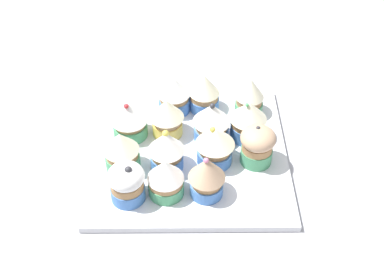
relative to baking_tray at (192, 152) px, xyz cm
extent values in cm
cube|color=#9E9EA3|center=(0.00, 0.00, -2.10)|extent=(180.00, 180.00, 3.00)
cube|color=silver|center=(0.00, 0.00, 0.00)|extent=(33.88, 33.88, 1.20)
cylinder|color=#477AC6|center=(-9.79, -10.85, 1.82)|extent=(5.51, 5.51, 2.44)
cylinder|color=#AD7F51|center=(-9.79, -10.85, 3.72)|extent=(5.25, 5.25, 1.36)
ellipsoid|color=white|center=(-9.79, -10.85, 5.58)|extent=(5.82, 5.82, 3.95)
sphere|color=#333338|center=(-9.24, -11.20, 7.38)|extent=(1.19, 1.19, 1.19)
cylinder|color=#4C9E6B|center=(-3.77, -9.90, 1.75)|extent=(5.74, 5.74, 2.29)
cylinder|color=#AD7F51|center=(-3.77, -9.90, 3.48)|extent=(5.48, 5.48, 1.18)
cone|color=white|center=(-3.77, -9.90, 5.94)|extent=(5.85, 5.85, 3.73)
cylinder|color=#477AC6|center=(2.69, -10.00, 1.76)|extent=(5.35, 5.35, 2.31)
cylinder|color=#AD7F51|center=(2.69, -10.00, 3.64)|extent=(4.81, 4.81, 1.45)
cone|color=tan|center=(2.69, -10.00, 6.36)|extent=(5.89, 5.89, 3.98)
sphere|color=pink|center=(2.50, -10.10, 8.22)|extent=(0.86, 0.86, 0.86)
cylinder|color=#4C9E6B|center=(-11.20, -4.19, 1.97)|extent=(5.84, 5.84, 2.73)
cylinder|color=#AD7F51|center=(-11.20, -4.19, 4.01)|extent=(5.35, 5.35, 1.37)
cone|color=#F4EDC6|center=(-11.20, -4.19, 6.48)|extent=(5.94, 5.94, 3.57)
cylinder|color=#477AC6|center=(-3.81, -4.11, 1.85)|extent=(5.52, 5.52, 2.51)
cylinder|color=#AD7F51|center=(-3.81, -4.11, 3.84)|extent=(5.09, 5.09, 1.46)
cone|color=white|center=(-3.81, -4.11, 6.40)|extent=(6.12, 6.12, 3.66)
sphere|color=#EAD64C|center=(-3.84, -3.87, 8.06)|extent=(1.08, 1.08, 1.08)
cylinder|color=#477AC6|center=(4.26, -2.81, 1.82)|extent=(6.02, 6.02, 2.43)
cylinder|color=#AD7F51|center=(4.26, -2.81, 3.82)|extent=(5.35, 5.35, 1.58)
cone|color=#F4EDC6|center=(4.26, -2.81, 6.19)|extent=(6.66, 6.66, 3.17)
sphere|color=#EAD64C|center=(3.78, -2.53, 7.64)|extent=(0.95, 0.95, 0.95)
cylinder|color=#4C9E6B|center=(11.35, -2.84, 1.98)|extent=(5.41, 5.41, 2.76)
cylinder|color=#AD7F51|center=(11.35, -2.84, 4.08)|extent=(5.15, 5.15, 1.43)
ellipsoid|color=tan|center=(11.35, -2.84, 5.92)|extent=(5.94, 5.94, 3.74)
sphere|color=#333338|center=(11.23, -2.32, 7.68)|extent=(0.75, 0.75, 0.75)
cylinder|color=#4C9E6B|center=(-10.64, 4.00, 1.80)|extent=(6.16, 6.16, 2.40)
cylinder|color=#AD7F51|center=(-10.64, 4.00, 3.52)|extent=(5.54, 5.54, 1.03)
cone|color=white|center=(-10.64, 4.00, 5.90)|extent=(6.52, 6.52, 3.73)
sphere|color=red|center=(-10.87, 3.55, 7.63)|extent=(0.89, 0.89, 0.89)
cylinder|color=#EFC651|center=(-3.97, 4.33, 1.88)|extent=(5.44, 5.44, 2.57)
cylinder|color=#AD7F51|center=(-3.97, 4.33, 3.80)|extent=(5.02, 5.02, 1.25)
cone|color=#F4EDC6|center=(-3.97, 4.33, 6.29)|extent=(6.09, 6.09, 3.73)
cylinder|color=#477AC6|center=(3.89, 2.88, 1.88)|extent=(6.17, 6.17, 2.57)
cylinder|color=#AD7F51|center=(3.89, 2.88, 3.89)|extent=(5.64, 5.64, 1.44)
cone|color=white|center=(3.89, 2.88, 6.49)|extent=(6.61, 6.61, 3.75)
sphere|color=#333338|center=(3.91, 2.76, 8.22)|extent=(0.95, 0.95, 0.95)
cylinder|color=#477AC6|center=(10.34, 3.35, 2.00)|extent=(6.07, 6.07, 2.80)
cylinder|color=#AD7F51|center=(10.34, 3.35, 4.11)|extent=(5.76, 5.76, 1.43)
cone|color=#F4EDC6|center=(10.34, 3.35, 6.61)|extent=(6.53, 6.53, 3.57)
sphere|color=#4CB266|center=(9.83, 2.91, 8.30)|extent=(0.65, 0.65, 0.65)
cylinder|color=#477AC6|center=(-2.86, 10.91, 1.95)|extent=(5.95, 5.95, 2.70)
cylinder|color=#AD7F51|center=(-2.86, 10.91, 3.84)|extent=(5.53, 5.53, 1.07)
cone|color=white|center=(-2.86, 10.91, 6.25)|extent=(5.98, 5.98, 3.75)
cylinder|color=#477AC6|center=(2.84, 11.33, 1.81)|extent=(5.64, 5.64, 2.43)
cylinder|color=#AD7F51|center=(2.84, 11.33, 3.67)|extent=(5.27, 5.27, 1.29)
cone|color=#F4EDC6|center=(2.84, 11.33, 6.27)|extent=(5.69, 5.69, 3.91)
cylinder|color=#4C9E6B|center=(11.27, 10.18, 1.70)|extent=(5.27, 5.27, 2.20)
cylinder|color=#AD7F51|center=(11.27, 10.18, 3.52)|extent=(4.83, 4.83, 1.45)
cone|color=#F4EDC6|center=(11.27, 10.18, 6.22)|extent=(5.34, 5.34, 3.94)
camera|label=1|loc=(-0.44, -61.91, 61.79)|focal=46.21mm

